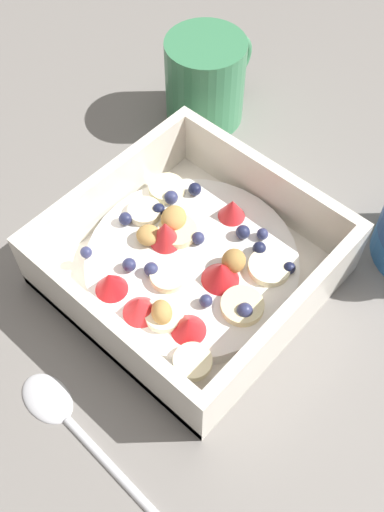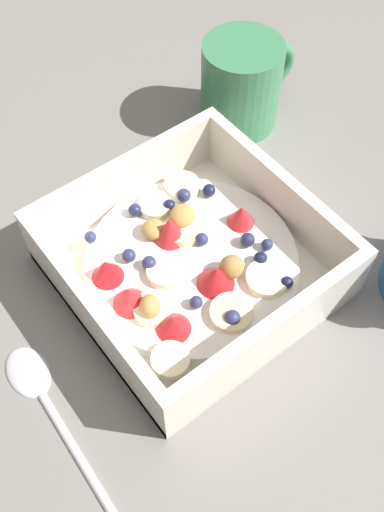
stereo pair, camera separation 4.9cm
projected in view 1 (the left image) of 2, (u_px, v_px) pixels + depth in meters
The scene contains 4 objects.
ground_plane at pixel (192, 253), 0.53m from camera, with size 2.40×2.40×0.00m, color gray.
fruit_bowl at pixel (191, 263), 0.50m from camera, with size 0.20×0.20×0.06m.
spoon at pixel (68, 420), 0.44m from camera, with size 0.03×0.17×0.01m.
coffee_mug at pixel (206, 80), 0.59m from camera, with size 0.11×0.08×0.09m.
Camera 1 is at (0.22, 0.20, 0.43)m, focal length 41.26 mm.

